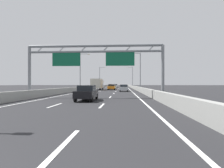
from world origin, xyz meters
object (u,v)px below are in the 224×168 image
streetlamp_left_mid (81,69)px  red_car (110,85)px  white_car (116,86)px  black_car (87,93)px  streetlamp_left_far (100,76)px  box_truck (97,84)px  streetlamp_right_far (132,76)px  orange_car (111,87)px  streetlamp_right_mid (139,69)px  silver_car (124,88)px  yellow_car (113,87)px  sign_gantry (94,57)px

streetlamp_left_mid → red_car: bearing=86.4°
white_car → black_car: 67.77m
streetlamp_left_far → red_car: streetlamp_left_far is taller
box_truck → black_car: bearing=-83.9°
streetlamp_left_far → red_car: 18.49m
streetlamp_left_far → streetlamp_right_far: bearing=0.0°
orange_car → white_car: 35.51m
streetlamp_right_mid → orange_car: size_ratio=2.09×
streetlamp_right_far → red_car: 21.36m
streetlamp_left_mid → silver_car: size_ratio=2.24×
yellow_car → box_truck: box_truck is taller
streetlamp_right_mid → orange_car: (-7.25, 2.88, -4.62)m
streetlamp_left_far → yellow_car: bearing=-75.8°
streetlamp_right_mid → streetlamp_left_far: size_ratio=1.00×
yellow_car → box_truck: (-3.78, -6.63, 0.92)m
black_car → white_car: bearing=90.0°
streetlamp_left_mid → yellow_car: streetlamp_left_mid is taller
streetlamp_right_far → orange_car: streetlamp_right_far is taller
orange_car → red_car: orange_car is taller
streetlamp_right_far → box_truck: bearing=-106.8°
streetlamp_right_mid → yellow_car: 12.95m
orange_car → streetlamp_right_far: bearing=78.8°
streetlamp_right_mid → silver_car: 9.28m
yellow_car → red_car: (-3.98, 47.54, 0.00)m
streetlamp_right_mid → white_car: 39.42m
streetlamp_left_far → orange_car: (7.68, -36.75, -4.62)m
orange_car → white_car: bearing=90.6°
streetlamp_right_mid → streetlamp_left_far: same height
streetlamp_left_mid → black_car: bearing=-76.1°
orange_car → yellow_car: bearing=90.5°
streetlamp_right_mid → white_car: size_ratio=2.05×
sign_gantry → black_car: (-0.12, -3.97, -4.05)m
black_car → streetlamp_left_far: bearing=96.0°
streetlamp_right_far → silver_car: size_ratio=2.24×
streetlamp_left_mid → orange_car: bearing=20.6°
sign_gantry → yellow_car: bearing=89.7°
yellow_car → silver_car: silver_car is taller
white_car → box_truck: bearing=-95.6°
white_car → black_car: bearing=-90.0°
yellow_car → orange_car: bearing=-89.5°
streetlamp_left_mid → streetlamp_right_far: size_ratio=1.00×
streetlamp_right_mid → white_car: (-7.62, 38.39, -4.63)m
black_car → box_truck: (-3.46, 32.36, 0.89)m
yellow_car → orange_car: orange_car is taller
yellow_car → red_car: bearing=94.8°
white_car → streetlamp_right_far: bearing=9.3°
orange_car → box_truck: size_ratio=0.52×
box_truck → white_car: bearing=84.4°
red_car → yellow_car: bearing=-85.2°
red_car → orange_car: bearing=-85.7°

